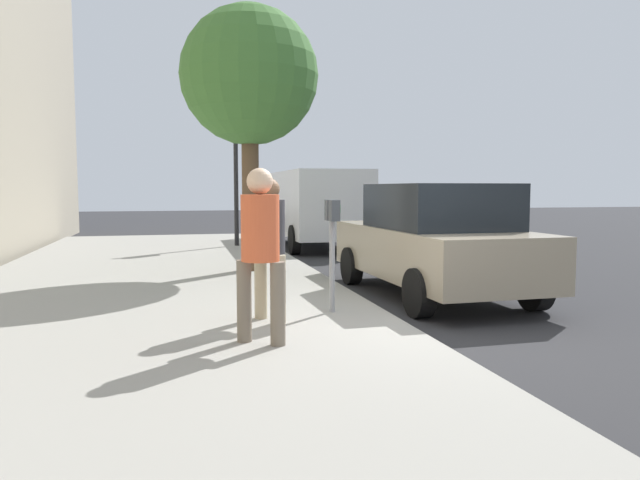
% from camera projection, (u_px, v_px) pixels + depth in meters
% --- Properties ---
extents(ground_plane, '(80.00, 80.00, 0.00)m').
position_uv_depth(ground_plane, '(403.00, 333.00, 7.02)').
color(ground_plane, '#2B2B2D').
rests_on(ground_plane, ground).
extents(sidewalk_slab, '(28.00, 6.00, 0.15)m').
position_uv_depth(sidewalk_slab, '(138.00, 342.00, 6.31)').
color(sidewalk_slab, gray).
rests_on(sidewalk_slab, ground_plane).
extents(parking_meter, '(0.36, 0.12, 1.41)m').
position_uv_depth(parking_meter, '(332.00, 231.00, 7.41)').
color(parking_meter, gray).
rests_on(parking_meter, sidewalk_slab).
extents(pedestrian_at_meter, '(0.47, 0.36, 1.67)m').
position_uv_depth(pedestrian_at_meter, '(269.00, 239.00, 6.90)').
color(pedestrian_at_meter, tan).
rests_on(pedestrian_at_meter, sidewalk_slab).
extents(pedestrian_bystander, '(0.38, 0.46, 1.75)m').
position_uv_depth(pedestrian_bystander, '(260.00, 241.00, 5.89)').
color(pedestrian_bystander, '#726656').
rests_on(pedestrian_bystander, sidewalk_slab).
extents(parked_sedan_near, '(4.44, 2.05, 1.77)m').
position_uv_depth(parked_sedan_near, '(434.00, 240.00, 9.32)').
color(parked_sedan_near, gray).
rests_on(parked_sedan_near, ground_plane).
extents(parked_van_far, '(5.22, 2.16, 2.18)m').
position_uv_depth(parked_van_far, '(316.00, 204.00, 17.10)').
color(parked_van_far, silver).
rests_on(parked_van_far, ground_plane).
extents(street_tree, '(2.56, 2.56, 4.91)m').
position_uv_depth(street_tree, '(249.00, 78.00, 11.02)').
color(street_tree, brown).
rests_on(street_tree, sidewalk_slab).
extents(traffic_signal, '(0.24, 0.44, 3.60)m').
position_uv_depth(traffic_signal, '(240.00, 156.00, 16.01)').
color(traffic_signal, black).
rests_on(traffic_signal, sidewalk_slab).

